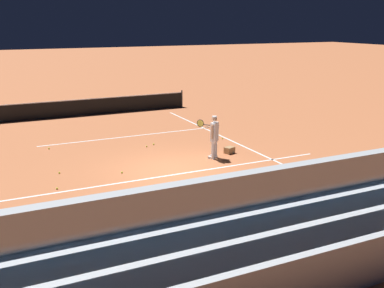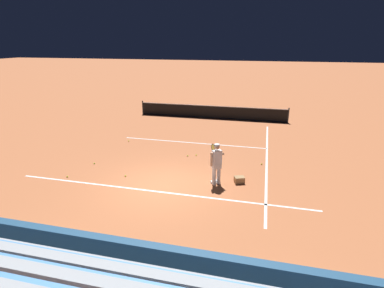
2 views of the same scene
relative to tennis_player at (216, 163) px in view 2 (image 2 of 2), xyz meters
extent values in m
plane|color=#B7663D|center=(-2.11, -0.71, -0.89)|extent=(160.00, 160.00, 0.00)
cube|color=white|center=(-2.11, -1.21, -0.89)|extent=(12.00, 0.10, 0.01)
cube|color=white|center=(2.00, 3.29, -0.89)|extent=(0.10, 12.00, 0.01)
cube|color=white|center=(-2.11, 4.79, -0.89)|extent=(8.22, 0.10, 0.01)
cube|color=navy|center=(-2.11, -5.59, -0.34)|extent=(22.33, 0.24, 1.10)
cube|color=silver|center=(-3.49, -5.47, -0.29)|extent=(2.80, 0.01, 0.44)
cube|color=silver|center=(2.52, -5.47, -0.29)|extent=(2.20, 0.01, 0.40)
cube|color=#4C89CC|center=(-2.11, -6.59, 0.29)|extent=(20.79, 0.40, 0.12)
cube|color=#9EA3A8|center=(-2.11, -6.87, 0.43)|extent=(21.21, 0.24, 0.45)
cube|color=#4C89CC|center=(-2.11, -7.39, 0.74)|extent=(20.79, 0.40, 0.12)
cube|color=#9EA3A8|center=(-2.11, -7.67, 0.88)|extent=(21.21, 0.24, 0.45)
cylinder|color=silver|center=(-0.07, -0.10, -0.45)|extent=(0.15, 0.15, 0.88)
cylinder|color=silver|center=(0.10, 0.05, -0.45)|extent=(0.15, 0.15, 0.88)
cube|color=white|center=(-0.11, -0.05, -0.85)|extent=(0.26, 0.29, 0.09)
cube|color=white|center=(0.06, 0.09, -0.85)|extent=(0.26, 0.29, 0.09)
cube|color=silver|center=(0.01, -0.03, -0.09)|extent=(0.40, 0.39, 0.20)
cube|color=white|center=(0.01, -0.03, 0.28)|extent=(0.41, 0.39, 0.58)
sphere|color=tan|center=(0.01, -0.02, 0.71)|extent=(0.21, 0.21, 0.21)
cylinder|color=white|center=(0.01, -0.02, 0.80)|extent=(0.20, 0.20, 0.05)
cylinder|color=tan|center=(-0.18, -0.18, 0.24)|extent=(0.09, 0.09, 0.56)
cylinder|color=tan|center=(0.07, 0.29, 0.33)|extent=(0.44, 0.51, 0.24)
cylinder|color=black|center=(-0.08, 0.47, 0.38)|extent=(0.22, 0.25, 0.03)
torus|color=black|center=(-0.26, 0.68, 0.42)|extent=(0.22, 0.26, 0.31)
cylinder|color=#D6D14C|center=(-0.26, 0.68, 0.42)|extent=(0.18, 0.21, 0.27)
cube|color=#A87F51|center=(0.92, 0.32, -0.76)|extent=(0.48, 0.42, 0.26)
sphere|color=#CCE533|center=(-1.88, 2.68, -0.86)|extent=(0.07, 0.07, 0.07)
sphere|color=#CCE533|center=(-5.79, 4.15, -0.86)|extent=(0.07, 0.07, 0.07)
sphere|color=#CCE533|center=(1.77, 2.47, -0.86)|extent=(0.07, 0.07, 0.07)
sphere|color=#CCE533|center=(-6.26, -0.91, -0.86)|extent=(0.07, 0.07, 0.07)
sphere|color=#CCE533|center=(-1.48, 2.87, -0.86)|extent=(0.07, 0.07, 0.07)
sphere|color=#CCE533|center=(-5.93, 0.67, -0.86)|extent=(0.07, 0.07, 0.07)
sphere|color=#CCE533|center=(-3.88, -0.26, -0.86)|extent=(0.07, 0.07, 0.07)
cylinder|color=#33383D|center=(-7.61, 10.71, -0.36)|extent=(0.09, 0.09, 1.07)
cylinder|color=#33383D|center=(3.39, 10.71, -0.36)|extent=(0.09, 0.09, 1.07)
cube|color=black|center=(-2.11, 10.71, -0.44)|extent=(11.00, 0.02, 0.91)
cube|color=white|center=(-2.11, 10.71, 0.04)|extent=(11.00, 0.04, 0.05)
camera|label=1|loc=(-8.14, -15.20, 4.40)|focal=42.00mm
camera|label=2|loc=(1.66, -10.92, 4.63)|focal=28.00mm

